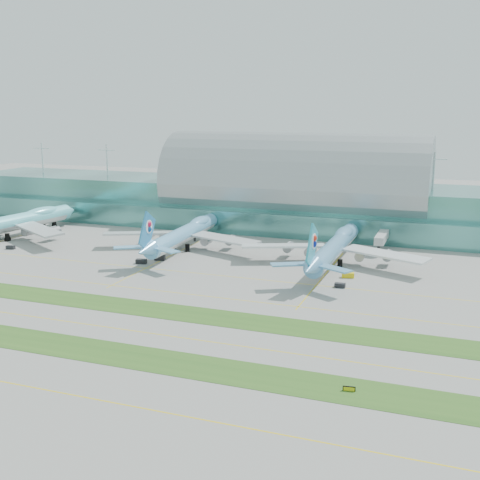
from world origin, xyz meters
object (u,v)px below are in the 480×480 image
at_px(airliner_a, 10,222).
at_px(airliner_b, 184,233).
at_px(airliner_c, 334,246).
at_px(terminal, 295,196).
at_px(taxiway_sign_east, 349,389).

bearing_deg(airliner_a, airliner_b, 13.86).
distance_m(airliner_b, airliner_c, 59.98).
bearing_deg(airliner_b, terminal, 60.40).
distance_m(airliner_a, taxiway_sign_east, 183.91).
bearing_deg(airliner_b, taxiway_sign_east, -53.24).
distance_m(airliner_c, taxiway_sign_east, 98.48).
bearing_deg(terminal, airliner_b, -116.78).
distance_m(airliner_b, taxiway_sign_east, 129.03).
bearing_deg(taxiway_sign_east, airliner_a, 143.09).
distance_m(airliner_a, airliner_b, 77.71).
xyz_separation_m(airliner_b, airliner_c, (59.88, -3.61, 0.15)).
height_order(airliner_b, airliner_c, airliner_c).
height_order(terminal, taxiway_sign_east, terminal).
bearing_deg(airliner_c, airliner_b, 177.16).
relative_size(airliner_c, taxiway_sign_east, 30.23).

